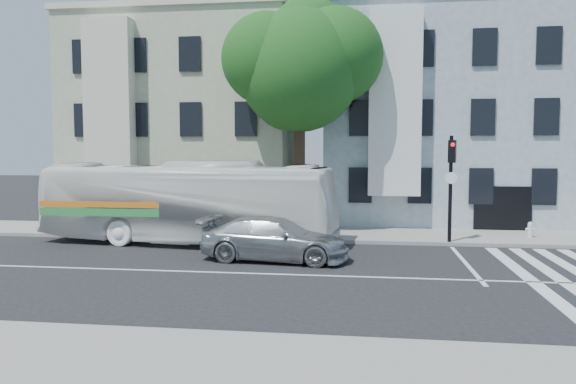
% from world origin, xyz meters
% --- Properties ---
extents(ground, '(120.00, 120.00, 0.00)m').
position_xyz_m(ground, '(0.00, 0.00, 0.00)').
color(ground, black).
rests_on(ground, ground).
extents(sidewalk_far, '(80.00, 4.00, 0.15)m').
position_xyz_m(sidewalk_far, '(0.00, 8.00, 0.07)').
color(sidewalk_far, gray).
rests_on(sidewalk_far, ground).
extents(sidewalk_near, '(80.00, 4.00, 0.15)m').
position_xyz_m(sidewalk_near, '(0.00, -8.00, 0.07)').
color(sidewalk_near, gray).
rests_on(sidewalk_near, ground).
extents(building_left, '(12.00, 10.00, 11.00)m').
position_xyz_m(building_left, '(-7.00, 15.00, 5.50)').
color(building_left, '#9FA98D').
rests_on(building_left, ground).
extents(building_right, '(12.00, 10.00, 11.00)m').
position_xyz_m(building_right, '(7.00, 15.00, 5.50)').
color(building_right, '#85949E').
rests_on(building_right, ground).
extents(street_tree, '(7.30, 5.90, 11.10)m').
position_xyz_m(street_tree, '(0.06, 8.74, 7.83)').
color(street_tree, '#2D2116').
rests_on(street_tree, ground).
extents(bus, '(4.29, 12.63, 3.45)m').
position_xyz_m(bus, '(-4.28, 5.20, 1.72)').
color(bus, white).
rests_on(bus, ground).
extents(sedan, '(2.64, 5.45, 1.53)m').
position_xyz_m(sedan, '(-0.13, 2.21, 0.76)').
color(sedan, '#B0B4B8').
rests_on(sedan, ground).
extents(hedge, '(8.54, 1.93, 0.70)m').
position_xyz_m(hedge, '(-6.36, 6.49, 0.50)').
color(hedge, '#215A1D').
rests_on(hedge, sidewalk_far).
extents(traffic_signal, '(0.45, 0.54, 4.48)m').
position_xyz_m(traffic_signal, '(6.47, 6.12, 2.89)').
color(traffic_signal, black).
rests_on(traffic_signal, ground).
extents(fire_hydrant, '(0.37, 0.22, 0.68)m').
position_xyz_m(fire_hydrant, '(10.07, 7.85, 0.50)').
color(fire_hydrant, silver).
rests_on(fire_hydrant, sidewalk_far).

